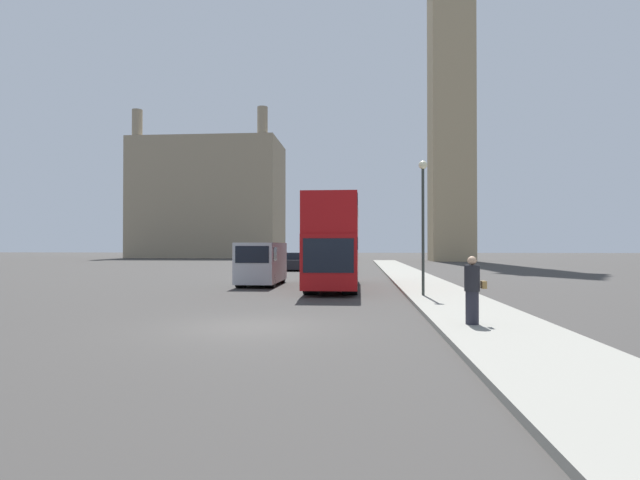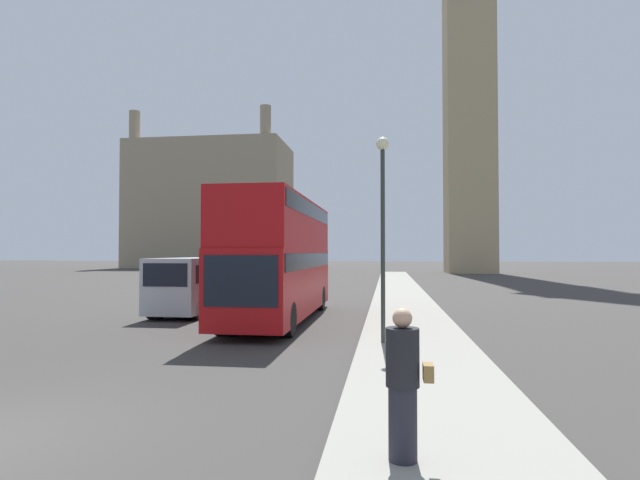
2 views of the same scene
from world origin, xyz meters
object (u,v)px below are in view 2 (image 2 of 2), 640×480
object	(u,v)px
white_van	(191,284)
street_lamp	(383,207)
parked_sedan	(272,277)
red_double_decker_bus	(280,254)
pedestrian	(403,384)

from	to	relation	value
white_van	street_lamp	xyz separation A→B (m)	(8.21, -6.51, 2.60)
white_van	parked_sedan	size ratio (longest dim) A/B	1.12
red_double_decker_bus	pedestrian	xyz separation A→B (m)	(4.31, -12.95, -1.52)
white_van	pedestrian	distance (m)	16.68
red_double_decker_bus	pedestrian	size ratio (longest dim) A/B	5.88
white_van	parked_sedan	world-z (taller)	white_van
white_van	pedestrian	size ratio (longest dim) A/B	2.90
red_double_decker_bus	parked_sedan	bearing A→B (deg)	104.12
pedestrian	street_lamp	distance (m)	8.33
white_van	street_lamp	size ratio (longest dim) A/B	0.92
street_lamp	parked_sedan	xyz separation A→B (m)	(-8.73, 23.88, -3.17)
street_lamp	parked_sedan	distance (m)	25.62
white_van	street_lamp	world-z (taller)	street_lamp
red_double_decker_bus	white_van	distance (m)	4.61
pedestrian	street_lamp	world-z (taller)	street_lamp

